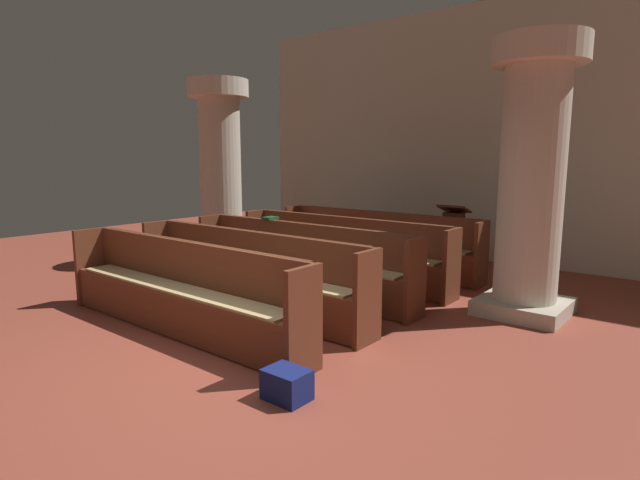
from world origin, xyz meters
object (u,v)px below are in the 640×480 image
at_px(lectern, 453,242).
at_px(kneeler_box_navy, 287,385).
at_px(pillar_aisle_side, 532,175).
at_px(pew_row_4, 178,285).
at_px(pillar_far_side, 220,168).
at_px(pew_row_3, 245,270).
at_px(pew_row_0, 376,240).
at_px(hymn_book, 270,218).
at_px(pew_row_1, 341,248).
at_px(pew_row_2, 298,258).

relative_size(lectern, kneeler_box_navy, 3.16).
bearing_deg(pillar_aisle_side, pew_row_4, -131.78).
xyz_separation_m(pillar_far_side, kneeler_box_navy, (4.58, -3.24, -1.54)).
height_order(pew_row_3, pew_row_4, same).
bearing_deg(kneeler_box_navy, pew_row_0, 114.56).
bearing_deg(lectern, pillar_aisle_side, -46.05).
xyz_separation_m(pew_row_0, hymn_book, (-0.71, -1.74, 0.47)).
xyz_separation_m(pew_row_0, kneeler_box_navy, (1.96, -4.28, -0.39)).
distance_m(pew_row_0, pew_row_1, 0.97).
bearing_deg(pillar_aisle_side, pew_row_0, 161.84).
xyz_separation_m(pew_row_0, pew_row_1, (0.00, -0.97, 0.00)).
xyz_separation_m(pew_row_1, pillar_far_side, (-2.62, -0.07, 1.15)).
bearing_deg(pew_row_3, lectern, 76.66).
bearing_deg(kneeler_box_navy, pew_row_1, 120.54).
relative_size(pew_row_0, pew_row_4, 1.00).
height_order(pew_row_3, pillar_aisle_side, pillar_aisle_side).
xyz_separation_m(pew_row_4, hymn_book, (-0.71, 2.12, 0.47)).
relative_size(pew_row_1, lectern, 3.36).
distance_m(pew_row_0, pew_row_4, 3.86).
distance_m(pew_row_2, lectern, 3.02).
bearing_deg(pillar_aisle_side, pillar_far_side, -178.23).
height_order(pew_row_2, hymn_book, hymn_book).
bearing_deg(pew_row_2, pew_row_3, -90.00).
relative_size(pew_row_0, kneeler_box_navy, 10.60).
bearing_deg(pew_row_3, hymn_book, 121.47).
height_order(pew_row_1, pew_row_2, same).
xyz_separation_m(lectern, kneeler_box_navy, (1.05, -5.23, -0.33)).
bearing_deg(pillar_far_side, pew_row_2, -18.81).
distance_m(pew_row_0, pew_row_3, 2.90).
bearing_deg(hymn_book, pew_row_0, 67.92).
bearing_deg(pew_row_2, pew_row_1, 90.00).
distance_m(pew_row_1, lectern, 2.12).
distance_m(pew_row_1, pillar_far_side, 2.86).
bearing_deg(hymn_book, pew_row_4, -71.56).
height_order(pew_row_4, lectern, lectern).
bearing_deg(pew_row_0, pillar_aisle_side, -18.16).
bearing_deg(pew_row_4, pew_row_1, 90.00).
bearing_deg(pew_row_3, pew_row_4, -90.00).
bearing_deg(kneeler_box_navy, pew_row_3, 144.69).
height_order(pew_row_1, pillar_aisle_side, pillar_aisle_side).
height_order(pew_row_1, pew_row_3, same).
distance_m(pew_row_3, pew_row_4, 0.97).
distance_m(pew_row_1, pew_row_3, 1.93).
height_order(pillar_far_side, lectern, pillar_far_side).
bearing_deg(pillar_aisle_side, pew_row_2, -158.41).
height_order(pillar_aisle_side, kneeler_box_navy, pillar_aisle_side).
bearing_deg(hymn_book, pillar_aisle_side, 14.40).
xyz_separation_m(pew_row_1, pew_row_3, (0.00, -1.93, 0.00)).
bearing_deg(pillar_far_side, hymn_book, -20.20).
relative_size(pew_row_1, kneeler_box_navy, 10.60).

